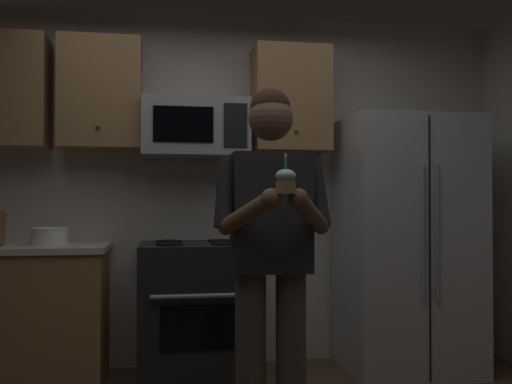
# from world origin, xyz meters

# --- Properties ---
(wall_back) EXTENTS (4.40, 0.10, 2.60)m
(wall_back) POSITION_xyz_m (0.00, 1.75, 1.30)
(wall_back) COLOR beige
(wall_back) RESTS_ON ground
(oven_range) EXTENTS (0.76, 0.70, 0.93)m
(oven_range) POSITION_xyz_m (-0.15, 1.36, 0.46)
(oven_range) COLOR black
(oven_range) RESTS_ON ground
(microwave) EXTENTS (0.74, 0.41, 0.40)m
(microwave) POSITION_xyz_m (-0.15, 1.48, 1.72)
(microwave) COLOR #9EA0A5
(refrigerator) EXTENTS (0.90, 0.75, 1.80)m
(refrigerator) POSITION_xyz_m (1.35, 1.32, 0.90)
(refrigerator) COLOR #B7BABF
(refrigerator) RESTS_ON ground
(cabinet_row_upper) EXTENTS (2.78, 0.36, 0.76)m
(cabinet_row_upper) POSITION_xyz_m (-0.72, 1.53, 1.95)
(cabinet_row_upper) COLOR #9E7247
(bowl_large_white) EXTENTS (0.24, 0.24, 0.11)m
(bowl_large_white) POSITION_xyz_m (-1.11, 1.40, 0.98)
(bowl_large_white) COLOR white
(bowl_large_white) RESTS_ON counter_left
(person) EXTENTS (0.60, 0.48, 1.76)m
(person) POSITION_xyz_m (0.15, 0.19, 1.00)
(person) COLOR #4C4742
(person) RESTS_ON ground
(cupcake) EXTENTS (0.09, 0.09, 0.17)m
(cupcake) POSITION_xyz_m (0.15, -0.14, 1.29)
(cupcake) COLOR #A87F56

